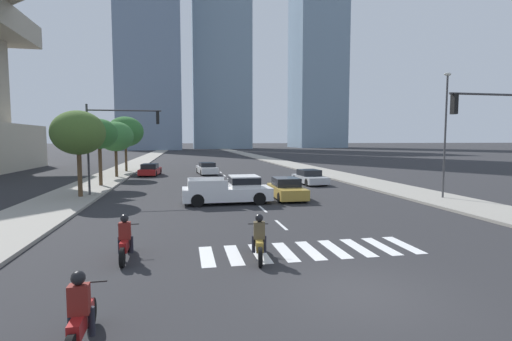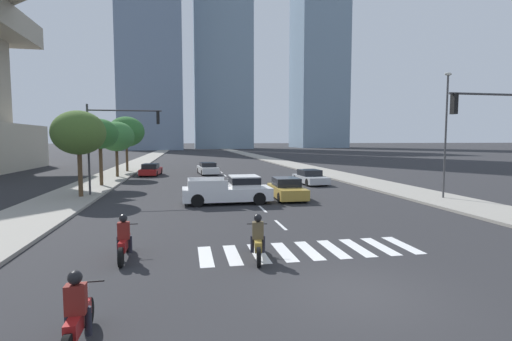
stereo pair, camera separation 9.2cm
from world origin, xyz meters
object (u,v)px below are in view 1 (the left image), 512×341
at_px(sedan_silver_0, 310,177).
at_px(sedan_white_3, 207,169).
at_px(traffic_signal_far, 116,133).
at_px(street_tree_third, 115,137).
at_px(street_tree_fourth, 125,132).
at_px(motorcycle_lead, 125,241).
at_px(sedan_red_1, 150,170).
at_px(traffic_signal_near, 495,130).
at_px(street_tree_second, 99,134).
at_px(street_tree_nearest, 78,133).
at_px(sedan_gold_2, 287,189).
at_px(motorcycle_third, 259,241).
at_px(motorcycle_trailing, 81,317).
at_px(pickup_truck, 231,190).
at_px(street_lamp_east, 446,126).

distance_m(sedan_silver_0, sedan_white_3, 13.85).
height_order(traffic_signal_far, street_tree_third, traffic_signal_far).
relative_size(street_tree_third, street_tree_fourth, 0.86).
relative_size(motorcycle_lead, traffic_signal_far, 0.37).
xyz_separation_m(sedan_red_1, traffic_signal_near, (17.44, -27.23, 3.72)).
distance_m(sedan_white_3, traffic_signal_far, 17.36).
distance_m(sedan_red_1, street_tree_second, 10.73).
relative_size(sedan_white_3, street_tree_fourth, 0.72).
bearing_deg(street_tree_nearest, street_tree_third, 90.00).
height_order(sedan_silver_0, street_tree_third, street_tree_third).
xyz_separation_m(sedan_red_1, traffic_signal_far, (-0.92, -15.08, 3.76)).
relative_size(motorcycle_lead, traffic_signal_near, 0.36).
bearing_deg(traffic_signal_near, traffic_signal_far, -33.49).
height_order(motorcycle_lead, street_tree_second, street_tree_second).
distance_m(traffic_signal_near, street_tree_nearest, 23.51).
bearing_deg(sedan_white_3, sedan_gold_2, -173.61).
height_order(sedan_gold_2, street_tree_second, street_tree_second).
height_order(motorcycle_third, traffic_signal_near, traffic_signal_near).
height_order(traffic_signal_far, street_tree_nearest, traffic_signal_far).
relative_size(motorcycle_lead, sedan_red_1, 0.50).
height_order(sedan_gold_2, traffic_signal_near, traffic_signal_near).
height_order(motorcycle_lead, street_tree_nearest, street_tree_nearest).
relative_size(motorcycle_trailing, street_tree_second, 0.39).
bearing_deg(sedan_gold_2, street_tree_fourth, -148.28).
xyz_separation_m(sedan_red_1, street_tree_fourth, (-3.10, 4.43, 4.21)).
bearing_deg(street_tree_nearest, traffic_signal_near, -29.13).
bearing_deg(motorcycle_lead, street_tree_third, 9.25).
bearing_deg(street_tree_second, motorcycle_trailing, -79.26).
relative_size(sedan_red_1, street_tree_third, 0.81).
xyz_separation_m(pickup_truck, sedan_gold_2, (3.80, 1.11, -0.19)).
distance_m(motorcycle_lead, street_tree_third, 27.85).
bearing_deg(motorcycle_trailing, traffic_signal_far, 6.44).
height_order(sedan_silver_0, traffic_signal_near, traffic_signal_near).
bearing_deg(motorcycle_third, motorcycle_lead, 88.77).
xyz_separation_m(street_lamp_east, street_tree_third, (-23.08, 18.45, -0.54)).
bearing_deg(sedan_gold_2, motorcycle_third, -18.32).
bearing_deg(sedan_gold_2, sedan_white_3, -166.28).
bearing_deg(traffic_signal_near, motorcycle_trailing, 25.25).
xyz_separation_m(sedan_red_1, street_tree_second, (-3.10, -9.58, 3.72)).
bearing_deg(street_tree_nearest, motorcycle_third, -57.81).
relative_size(pickup_truck, street_lamp_east, 0.67).
relative_size(motorcycle_third, street_lamp_east, 0.28).
bearing_deg(motorcycle_trailing, sedan_red_1, 1.69).
relative_size(traffic_signal_far, street_lamp_east, 0.77).
bearing_deg(street_tree_second, street_tree_third, 90.00).
bearing_deg(street_tree_third, motorcycle_third, -72.06).
distance_m(motorcycle_lead, sedan_silver_0, 22.54).
relative_size(motorcycle_lead, pickup_truck, 0.42).
height_order(motorcycle_lead, sedan_silver_0, motorcycle_lead).
distance_m(sedan_gold_2, traffic_signal_far, 12.16).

